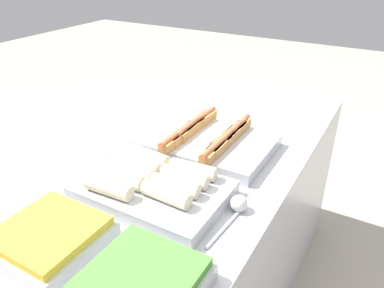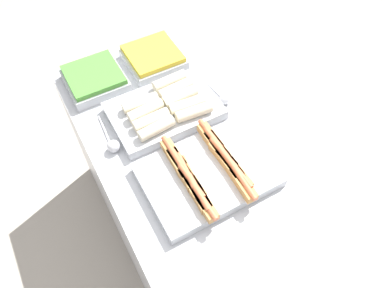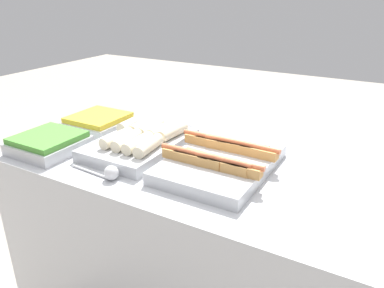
{
  "view_description": "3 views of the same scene",
  "coord_description": "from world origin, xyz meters",
  "px_view_note": "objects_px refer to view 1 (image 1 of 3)",
  "views": [
    {
      "loc": [
        -1.17,
        -0.62,
        1.62
      ],
      "look_at": [
        -0.1,
        0.0,
        0.96
      ],
      "focal_mm": 35.0,
      "sensor_mm": 36.0,
      "label": 1
    },
    {
      "loc": [
        0.67,
        -0.43,
        2.17
      ],
      "look_at": [
        -0.1,
        0.0,
        0.96
      ],
      "focal_mm": 35.0,
      "sensor_mm": 36.0,
      "label": 2
    },
    {
      "loc": [
        0.57,
        -1.18,
        1.53
      ],
      "look_at": [
        -0.1,
        0.0,
        0.96
      ],
      "focal_mm": 35.0,
      "sensor_mm": 36.0,
      "label": 3
    }
  ],
  "objects_px": {
    "serving_spoon_near": "(237,206)",
    "serving_spoon_far": "(102,161)",
    "tray_hotdogs": "(208,140)",
    "tray_side_back": "(50,238)",
    "tray_wraps": "(153,186)",
    "tray_side_front": "(142,283)"
  },
  "relations": [
    {
      "from": "tray_hotdogs",
      "to": "serving_spoon_near",
      "type": "height_order",
      "value": "tray_hotdogs"
    },
    {
      "from": "tray_side_front",
      "to": "serving_spoon_near",
      "type": "relative_size",
      "value": 1.16
    },
    {
      "from": "tray_side_back",
      "to": "serving_spoon_near",
      "type": "bearing_deg",
      "value": -43.64
    },
    {
      "from": "tray_side_back",
      "to": "tray_wraps",
      "type": "bearing_deg",
      "value": -16.78
    },
    {
      "from": "serving_spoon_near",
      "to": "tray_side_front",
      "type": "bearing_deg",
      "value": 170.1
    },
    {
      "from": "tray_side_front",
      "to": "tray_hotdogs",
      "type": "bearing_deg",
      "value": 15.91
    },
    {
      "from": "tray_hotdogs",
      "to": "tray_wraps",
      "type": "bearing_deg",
      "value": 179.55
    },
    {
      "from": "tray_wraps",
      "to": "tray_hotdogs",
      "type": "bearing_deg",
      "value": -0.45
    },
    {
      "from": "tray_wraps",
      "to": "tray_side_back",
      "type": "relative_size",
      "value": 1.78
    },
    {
      "from": "serving_spoon_near",
      "to": "serving_spoon_far",
      "type": "height_order",
      "value": "same"
    },
    {
      "from": "tray_hotdogs",
      "to": "serving_spoon_far",
      "type": "relative_size",
      "value": 2.28
    },
    {
      "from": "tray_hotdogs",
      "to": "tray_side_back",
      "type": "relative_size",
      "value": 1.89
    },
    {
      "from": "tray_hotdogs",
      "to": "tray_side_back",
      "type": "distance_m",
      "value": 0.72
    },
    {
      "from": "tray_side_front",
      "to": "serving_spoon_near",
      "type": "xyz_separation_m",
      "value": [
        0.4,
        -0.07,
        -0.01
      ]
    },
    {
      "from": "serving_spoon_near",
      "to": "serving_spoon_far",
      "type": "bearing_deg",
      "value": 90.33
    },
    {
      "from": "serving_spoon_near",
      "to": "serving_spoon_far",
      "type": "distance_m",
      "value": 0.55
    },
    {
      "from": "tray_wraps",
      "to": "tray_side_back",
      "type": "height_order",
      "value": "tray_wraps"
    },
    {
      "from": "tray_hotdogs",
      "to": "tray_wraps",
      "type": "distance_m",
      "value": 0.38
    },
    {
      "from": "serving_spoon_near",
      "to": "serving_spoon_far",
      "type": "xyz_separation_m",
      "value": [
        -0.0,
        0.55,
        0.0
      ]
    },
    {
      "from": "tray_wraps",
      "to": "serving_spoon_near",
      "type": "distance_m",
      "value": 0.28
    },
    {
      "from": "tray_side_back",
      "to": "tray_side_front",
      "type": "bearing_deg",
      "value": -90.0
    },
    {
      "from": "tray_side_back",
      "to": "serving_spoon_near",
      "type": "distance_m",
      "value": 0.55
    }
  ]
}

